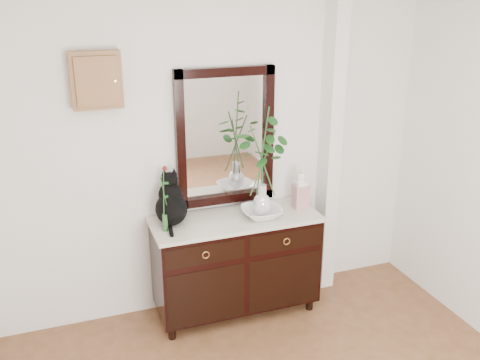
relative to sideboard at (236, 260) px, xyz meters
name	(u,v)px	position (x,y,z in m)	size (l,w,h in m)	color
wall_back	(213,149)	(-0.10, 0.25, 0.88)	(3.60, 0.04, 2.70)	silver
pilaster	(330,140)	(0.90, 0.17, 0.88)	(0.12, 0.20, 2.70)	silver
sideboard	(236,260)	(0.00, 0.00, 0.00)	(1.33, 0.52, 0.82)	black
wall_mirror	(226,138)	(0.00, 0.24, 0.97)	(0.80, 0.06, 1.10)	black
key_cabinet	(96,80)	(-0.95, 0.21, 1.48)	(0.35, 0.10, 0.40)	brown
cat	(171,199)	(-0.49, 0.08, 0.57)	(0.28, 0.34, 0.40)	black
lotus_bowl	(262,212)	(0.20, -0.06, 0.41)	(0.32, 0.32, 0.08)	white
vase_branches	(262,162)	(0.20, -0.06, 0.84)	(0.42, 0.42, 0.88)	silver
bud_vase_rose	(164,199)	(-0.57, -0.05, 0.63)	(0.06, 0.06, 0.52)	#2D632E
ginger_jar	(301,190)	(0.57, 0.02, 0.53)	(0.11, 0.11, 0.31)	white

